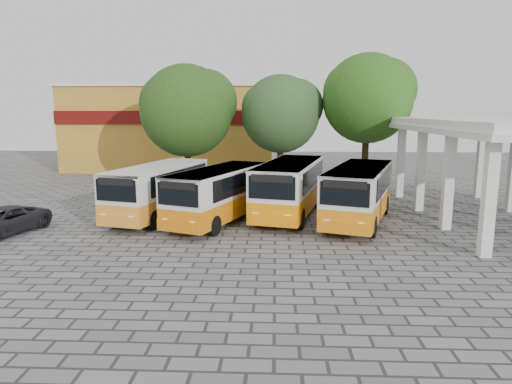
{
  "coord_description": "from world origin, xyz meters",
  "views": [
    {
      "loc": [
        -0.62,
        -20.63,
        5.84
      ],
      "look_at": [
        -1.67,
        3.54,
        1.5
      ],
      "focal_mm": 32.0,
      "sensor_mm": 36.0,
      "label": 1
    }
  ],
  "objects_px": {
    "bus_far_left": "(159,188)",
    "parked_car": "(2,221)",
    "bus_centre_right": "(290,185)",
    "bus_centre_left": "(219,191)",
    "bus_far_right": "(359,191)"
  },
  "relations": [
    {
      "from": "bus_far_left",
      "to": "bus_centre_right",
      "type": "xyz_separation_m",
      "value": [
        7.22,
        0.61,
        0.09
      ]
    },
    {
      "from": "bus_centre_left",
      "to": "parked_car",
      "type": "xyz_separation_m",
      "value": [
        -10.06,
        -2.94,
        -1.0
      ]
    },
    {
      "from": "parked_car",
      "to": "bus_far_left",
      "type": "bearing_deg",
      "value": 48.07
    },
    {
      "from": "bus_far_left",
      "to": "parked_car",
      "type": "relative_size",
      "value": 1.83
    },
    {
      "from": "bus_centre_right",
      "to": "bus_far_right",
      "type": "height_order",
      "value": "bus_centre_right"
    },
    {
      "from": "bus_far_left",
      "to": "bus_far_right",
      "type": "relative_size",
      "value": 0.96
    },
    {
      "from": "bus_far_right",
      "to": "bus_far_left",
      "type": "bearing_deg",
      "value": -164.95
    },
    {
      "from": "bus_centre_left",
      "to": "bus_far_right",
      "type": "height_order",
      "value": "bus_far_right"
    },
    {
      "from": "bus_centre_left",
      "to": "bus_centre_right",
      "type": "bearing_deg",
      "value": 44.06
    },
    {
      "from": "bus_centre_left",
      "to": "bus_far_right",
      "type": "xyz_separation_m",
      "value": [
        7.33,
        0.17,
        0.07
      ]
    },
    {
      "from": "bus_centre_left",
      "to": "bus_centre_right",
      "type": "distance_m",
      "value": 4.06
    },
    {
      "from": "bus_centre_right",
      "to": "bus_far_right",
      "type": "relative_size",
      "value": 1.01
    },
    {
      "from": "bus_centre_right",
      "to": "bus_far_right",
      "type": "distance_m",
      "value": 3.86
    },
    {
      "from": "bus_far_left",
      "to": "parked_car",
      "type": "height_order",
      "value": "bus_far_left"
    },
    {
      "from": "bus_far_left",
      "to": "bus_centre_right",
      "type": "height_order",
      "value": "bus_centre_right"
    }
  ]
}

